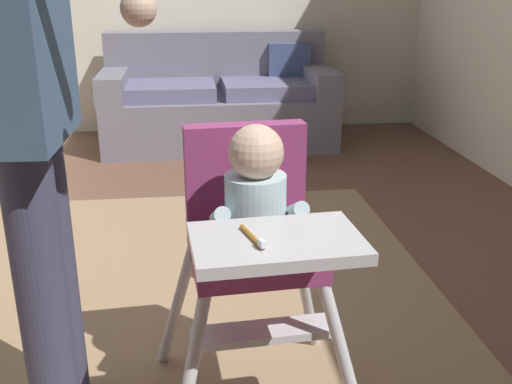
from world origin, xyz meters
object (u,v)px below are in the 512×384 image
(high_chair, at_px, (254,223))
(toy_ball, at_px, (223,257))
(couch, at_px, (219,102))
(adult_standing, at_px, (26,107))

(high_chair, relative_size, toy_ball, 4.62)
(couch, height_order, adult_standing, adult_standing)
(couch, bearing_deg, adult_standing, -12.14)
(high_chair, xyz_separation_m, adult_standing, (-0.59, 0.03, 0.34))
(adult_standing, xyz_separation_m, toy_ball, (0.55, 0.83, -0.86))
(couch, relative_size, toy_ball, 9.11)
(couch, distance_m, adult_standing, 3.30)
(high_chair, bearing_deg, adult_standing, -96.57)
(adult_standing, distance_m, toy_ball, 1.32)
(adult_standing, relative_size, toy_ball, 8.55)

